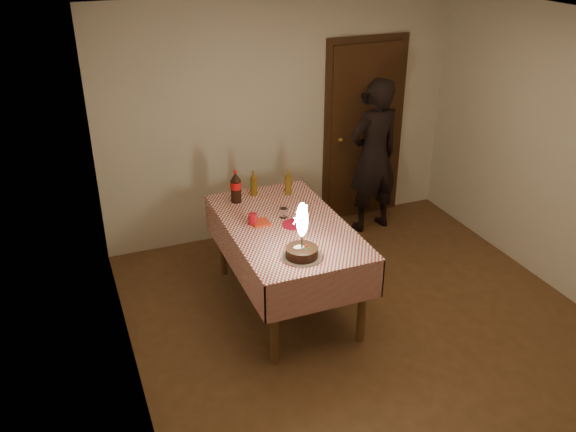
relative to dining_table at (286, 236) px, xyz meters
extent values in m
cube|color=brown|center=(0.55, -0.74, -0.73)|extent=(4.00, 4.50, 0.01)
cube|color=beige|center=(0.55, 1.51, 0.57)|extent=(4.00, 0.04, 2.60)
cube|color=beige|center=(-1.45, -0.74, 0.57)|extent=(0.04, 4.50, 2.60)
cube|color=silver|center=(0.55, -0.74, 1.87)|extent=(4.00, 4.50, 0.04)
cube|color=#472814|center=(1.55, 1.48, 0.29)|extent=(0.85, 0.05, 2.05)
sphere|color=#B28C33|center=(1.23, 1.43, 0.27)|extent=(0.06, 0.06, 0.06)
cube|color=brown|center=(0.00, 0.00, 0.08)|extent=(0.90, 1.60, 0.04)
cylinder|color=brown|center=(-0.39, -0.74, -0.34)|extent=(0.07, 0.07, 0.79)
cylinder|color=brown|center=(0.39, -0.74, -0.34)|extent=(0.07, 0.07, 0.79)
cylinder|color=brown|center=(-0.39, 0.74, -0.34)|extent=(0.07, 0.07, 0.79)
cylinder|color=brown|center=(0.39, 0.74, -0.34)|extent=(0.07, 0.07, 0.79)
cube|color=silver|center=(0.00, 0.00, 0.11)|extent=(1.02, 1.72, 0.01)
cube|color=silver|center=(0.00, -0.85, -0.07)|extent=(1.02, 0.01, 0.34)
cube|color=silver|center=(0.00, 0.85, -0.07)|extent=(1.02, 0.01, 0.34)
cube|color=silver|center=(-0.50, 0.00, -0.07)|extent=(0.01, 1.72, 0.34)
cube|color=silver|center=(0.50, 0.00, -0.07)|extent=(0.01, 1.72, 0.34)
cylinder|color=white|center=(-0.09, -0.57, 0.11)|extent=(0.32, 0.32, 0.01)
cylinder|color=black|center=(-0.09, -0.57, 0.16)|extent=(0.26, 0.26, 0.08)
cylinder|color=white|center=(-0.11, -0.56, 0.20)|extent=(0.07, 0.07, 0.00)
sphere|color=red|center=(-0.05, -0.58, 0.21)|extent=(0.02, 0.02, 0.02)
cube|color=#19721E|center=(-0.04, -0.59, 0.20)|extent=(0.02, 0.01, 0.00)
cube|color=#19721E|center=(-0.06, -0.60, 0.20)|extent=(0.01, 0.02, 0.00)
cylinder|color=#262628|center=(-0.09, -0.57, 0.26)|extent=(0.01, 0.01, 0.12)
ellipsoid|color=#FFF2BF|center=(-0.09, -0.57, 0.45)|extent=(0.09, 0.09, 0.29)
sphere|color=white|center=(-0.09, -0.57, 0.34)|extent=(0.04, 0.04, 0.04)
cylinder|color=#B40C27|center=(0.07, -0.03, 0.12)|extent=(0.22, 0.22, 0.01)
cylinder|color=#AC0B18|center=(-0.27, 0.11, 0.16)|extent=(0.08, 0.08, 0.10)
cylinder|color=white|center=(0.03, 0.13, 0.16)|extent=(0.07, 0.07, 0.09)
cube|color=red|center=(-0.20, 0.09, 0.12)|extent=(0.15, 0.15, 0.02)
cylinder|color=black|center=(-0.26, 0.61, 0.22)|extent=(0.10, 0.10, 0.22)
cylinder|color=red|center=(-0.26, 0.61, 0.28)|extent=(0.10, 0.10, 0.07)
cone|color=black|center=(-0.26, 0.61, 0.37)|extent=(0.10, 0.10, 0.08)
cylinder|color=red|center=(-0.26, 0.61, 0.42)|extent=(0.03, 0.03, 0.02)
cylinder|color=#5B3F0F|center=(-0.06, 0.70, 0.20)|extent=(0.06, 0.06, 0.18)
cone|color=#5B3F0F|center=(-0.06, 0.70, 0.32)|extent=(0.06, 0.06, 0.06)
cylinder|color=olive|center=(-0.06, 0.70, 0.36)|extent=(0.02, 0.02, 0.02)
cylinder|color=#5B3F0F|center=(0.26, 0.59, 0.20)|extent=(0.06, 0.06, 0.18)
cone|color=#5B3F0F|center=(0.26, 0.59, 0.32)|extent=(0.06, 0.06, 0.06)
cylinder|color=olive|center=(0.26, 0.59, 0.36)|extent=(0.02, 0.02, 0.02)
imported|color=black|center=(1.49, 1.11, 0.15)|extent=(0.69, 0.50, 1.76)
cube|color=black|center=(1.47, 1.24, 0.77)|extent=(0.14, 0.11, 0.10)
cylinder|color=black|center=(1.46, 1.32, 0.77)|extent=(0.09, 0.09, 0.08)
camera|label=1|loc=(-1.74, -4.44, 2.57)|focal=38.00mm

